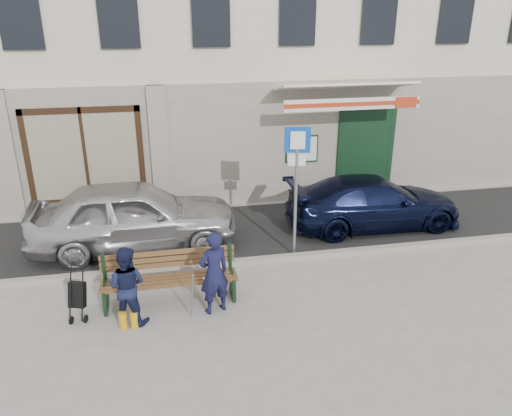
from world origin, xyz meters
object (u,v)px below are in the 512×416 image
object	(u,v)px
bench	(167,280)
woman	(127,285)
stroller	(77,296)
parking_sign	(296,172)
car_silver	(134,215)
car_navy	(374,202)
man	(214,273)

from	to	relation	value
bench	woman	world-z (taller)	woman
bench	stroller	bearing A→B (deg)	-172.86
parking_sign	bench	size ratio (longest dim) A/B	1.16
woman	car_silver	bearing A→B (deg)	-70.90
woman	stroller	distance (m)	0.94
parking_sign	woman	world-z (taller)	parking_sign
car_silver	bench	xyz separation A→B (m)	(0.62, -2.40, -0.30)
car_navy	woman	world-z (taller)	woman
parking_sign	bench	distance (m)	3.33
car_silver	car_navy	size ratio (longest dim) A/B	1.06
parking_sign	bench	world-z (taller)	parking_sign
car_navy	man	xyz separation A→B (m)	(-4.17, -2.93, 0.15)
parking_sign	man	size ratio (longest dim) A/B	1.84
parking_sign	woman	xyz separation A→B (m)	(-3.35, -1.81, -1.19)
stroller	car_navy	bearing A→B (deg)	41.18
car_silver	parking_sign	size ratio (longest dim) A/B	1.59
car_silver	car_navy	bearing A→B (deg)	-90.12
car_navy	parking_sign	xyz separation A→B (m)	(-2.26, -1.15, 1.27)
car_silver	stroller	size ratio (longest dim) A/B	4.70
car_silver	man	xyz separation A→B (m)	(1.42, -2.84, -0.00)
parking_sign	man	bearing A→B (deg)	-125.61
woman	stroller	size ratio (longest dim) A/B	1.46
car_silver	man	distance (m)	3.17
car_silver	parking_sign	bearing A→B (deg)	-108.69
car_silver	man	world-z (taller)	car_silver
stroller	man	bearing A→B (deg)	12.36
car_navy	bench	xyz separation A→B (m)	(-4.96, -2.48, -0.15)
car_silver	car_navy	world-z (taller)	car_silver
bench	man	distance (m)	0.96
bench	woman	xyz separation A→B (m)	(-0.65, -0.47, 0.23)
car_silver	bench	world-z (taller)	car_silver
car_silver	woman	size ratio (longest dim) A/B	3.21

